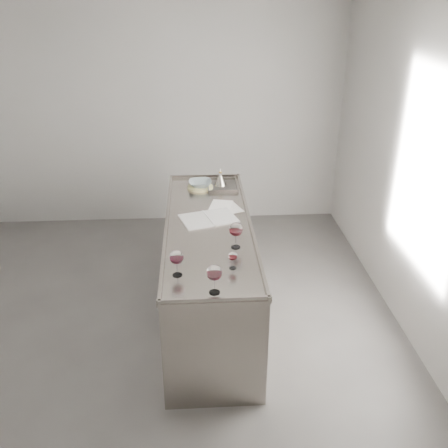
{
  "coord_description": "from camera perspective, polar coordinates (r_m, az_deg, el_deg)",
  "views": [
    {
      "loc": [
        0.39,
        -3.66,
        2.84
      ],
      "look_at": [
        0.63,
        0.13,
        1.02
      ],
      "focal_mm": 40.0,
      "sensor_mm": 36.0,
      "label": 1
    }
  ],
  "objects": [
    {
      "name": "wine_glass_middle",
      "position": [
        3.37,
        -1.11,
        -5.67
      ],
      "size": [
        0.11,
        0.11,
        0.21
      ],
      "rotation": [
        0.0,
        0.0,
        -0.11
      ],
      "color": "white",
      "rests_on": "counter"
    },
    {
      "name": "wine_glass_right",
      "position": [
        3.94,
        1.37,
        -0.7
      ],
      "size": [
        0.11,
        0.11,
        0.22
      ],
      "rotation": [
        0.0,
        0.0,
        0.38
      ],
      "color": "white",
      "rests_on": "counter"
    },
    {
      "name": "trivet",
      "position": [
        5.19,
        -2.73,
        4.23
      ],
      "size": [
        0.35,
        0.35,
        0.02
      ],
      "primitive_type": "cylinder",
      "rotation": [
        0.0,
        0.0,
        0.39
      ],
      "color": "beige",
      "rests_on": "counter"
    },
    {
      "name": "ceramic_bowl",
      "position": [
        5.18,
        -2.74,
        4.63
      ],
      "size": [
        0.24,
        0.24,
        0.06
      ],
      "primitive_type": "imported",
      "rotation": [
        0.0,
        0.0,
        0.01
      ],
      "color": "#8C9DA3",
      "rests_on": "trivet"
    },
    {
      "name": "wine_glass_left",
      "position": [
        3.58,
        -5.44,
        -3.87
      ],
      "size": [
        0.1,
        0.1,
        0.2
      ],
      "rotation": [
        0.0,
        0.0,
        0.37
      ],
      "color": "white",
      "rests_on": "counter"
    },
    {
      "name": "wine_glass_small",
      "position": [
        3.68,
        1.02,
        -3.77
      ],
      "size": [
        0.07,
        0.07,
        0.14
      ],
      "rotation": [
        0.0,
        0.0,
        0.39
      ],
      "color": "white",
      "rests_on": "counter"
    },
    {
      "name": "room_shell",
      "position": [
        3.95,
        -9.01,
        3.89
      ],
      "size": [
        4.54,
        5.04,
        2.84
      ],
      "color": "#4D4A48",
      "rests_on": "ground"
    },
    {
      "name": "counter",
      "position": [
        4.61,
        -1.7,
        -5.29
      ],
      "size": [
        0.77,
        2.42,
        0.97
      ],
      "color": "gray",
      "rests_on": "ground"
    },
    {
      "name": "loose_paper_under",
      "position": [
        4.76,
        -0.37,
        2.12
      ],
      "size": [
        0.26,
        0.32,
        0.0
      ],
      "primitive_type": "cube",
      "rotation": [
        0.0,
        0.0,
        -0.23
      ],
      "color": "white",
      "rests_on": "counter"
    },
    {
      "name": "notebook",
      "position": [
        4.49,
        -1.78,
        0.64
      ],
      "size": [
        0.56,
        0.46,
        0.02
      ],
      "rotation": [
        0.0,
        0.0,
        0.3
      ],
      "color": "silver",
      "rests_on": "counter"
    },
    {
      "name": "loose_paper_top",
      "position": [
        4.72,
        0.47,
        1.89
      ],
      "size": [
        0.3,
        0.35,
        0.0
      ],
      "primitive_type": "cube",
      "rotation": [
        0.0,
        0.0,
        0.35
      ],
      "color": "silver",
      "rests_on": "counter"
    },
    {
      "name": "wine_funnel",
      "position": [
        5.25,
        -0.42,
        5.05
      ],
      "size": [
        0.13,
        0.13,
        0.19
      ],
      "rotation": [
        0.0,
        0.0,
        0.04
      ],
      "color": "#A59C93",
      "rests_on": "counter"
    }
  ]
}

